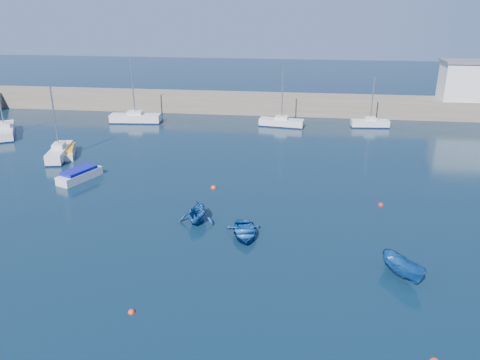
# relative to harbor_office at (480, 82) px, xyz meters

# --- Properties ---
(ground) EXTENTS (220.00, 220.00, 0.00)m
(ground) POSITION_rel_harbor_office_xyz_m (-30.00, -46.00, -5.10)
(ground) COLOR #0B2030
(ground) RESTS_ON ground
(back_wall) EXTENTS (96.00, 4.50, 2.60)m
(back_wall) POSITION_rel_harbor_office_xyz_m (-30.00, 0.00, -3.80)
(back_wall) COLOR #716556
(back_wall) RESTS_ON ground
(harbor_office) EXTENTS (10.00, 4.00, 5.00)m
(harbor_office) POSITION_rel_harbor_office_xyz_m (0.00, 0.00, 0.00)
(harbor_office) COLOR silver
(harbor_office) RESTS_ON back_wall
(sailboat_3) EXTENTS (2.71, 5.75, 7.53)m
(sailboat_3) POSITION_rel_harbor_office_xyz_m (-48.97, -23.68, -4.45)
(sailboat_3) COLOR silver
(sailboat_3) RESTS_ON ground
(sailboat_4) EXTENTS (5.29, 7.10, 9.23)m
(sailboat_4) POSITION_rel_harbor_office_xyz_m (-59.83, -16.32, -4.49)
(sailboat_4) COLOR silver
(sailboat_4) RESTS_ON ground
(sailboat_5) EXTENTS (6.82, 2.42, 8.83)m
(sailboat_5) POSITION_rel_harbor_office_xyz_m (-46.09, -8.19, -4.47)
(sailboat_5) COLOR silver
(sailboat_5) RESTS_ON ground
(sailboat_6) EXTENTS (5.93, 2.46, 7.60)m
(sailboat_6) POSITION_rel_harbor_office_xyz_m (-26.44, -7.71, -4.55)
(sailboat_6) COLOR silver
(sailboat_6) RESTS_ON ground
(sailboat_7) EXTENTS (4.91, 1.79, 6.48)m
(sailboat_7) POSITION_rel_harbor_office_xyz_m (-14.98, -6.65, -4.57)
(sailboat_7) COLOR silver
(sailboat_7) RESTS_ON ground
(motorboat_1) EXTENTS (3.05, 4.59, 1.06)m
(motorboat_1) POSITION_rel_harbor_office_xyz_m (-44.16, -29.34, -4.60)
(motorboat_1) COLOR silver
(motorboat_1) RESTS_ON ground
(motorboat_2) EXTENTS (3.21, 4.91, 0.96)m
(motorboat_2) POSITION_rel_harbor_office_xyz_m (-48.77, -22.65, -4.65)
(motorboat_2) COLOR silver
(motorboat_2) RESTS_ON ground
(dinghy_center) EXTENTS (3.15, 3.96, 0.73)m
(dinghy_center) POSITION_rel_harbor_office_xyz_m (-27.69, -38.38, -4.73)
(dinghy_center) COLOR navy
(dinghy_center) RESTS_ON ground
(dinghy_left) EXTENTS (2.85, 3.25, 1.64)m
(dinghy_left) POSITION_rel_harbor_office_xyz_m (-31.48, -36.53, -4.28)
(dinghy_left) COLOR navy
(dinghy_left) RESTS_ON ground
(dinghy_right) EXTENTS (2.86, 3.47, 1.28)m
(dinghy_right) POSITION_rel_harbor_office_xyz_m (-17.59, -42.32, -4.46)
(dinghy_right) COLOR navy
(dinghy_right) RESTS_ON ground
(buoy_0) EXTENTS (0.38, 0.38, 0.38)m
(buoy_0) POSITION_rel_harbor_office_xyz_m (-32.71, -47.69, -5.10)
(buoy_0) COLOR #FD2F0D
(buoy_0) RESTS_ON ground
(buoy_1) EXTENTS (0.47, 0.47, 0.47)m
(buoy_1) POSITION_rel_harbor_office_xyz_m (-17.26, -31.71, -5.10)
(buoy_1) COLOR #B01F0D
(buoy_1) RESTS_ON ground
(buoy_3) EXTENTS (0.49, 0.49, 0.49)m
(buoy_3) POSITION_rel_harbor_office_xyz_m (-31.47, -29.78, -5.10)
(buoy_3) COLOR #FD2F0D
(buoy_3) RESTS_ON ground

